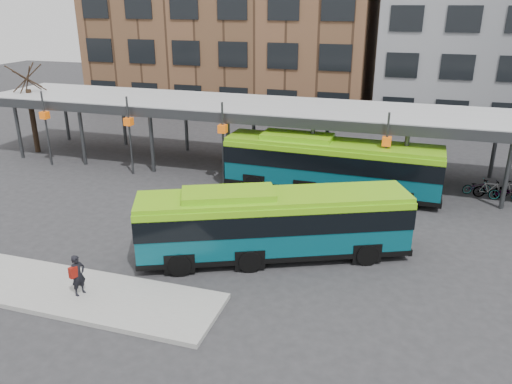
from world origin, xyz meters
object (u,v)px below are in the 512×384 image
at_px(bus_front, 273,222).
at_px(pedestrian, 78,275).
at_px(tree, 33,118).
at_px(bus_rear, 330,164).

height_order(bus_front, pedestrian, bus_front).
xyz_separation_m(tree, pedestrian, (14.36, -15.12, -1.47)).
relative_size(tree, bus_rear, 0.48).
bearing_deg(bus_rear, bus_front, -95.54).
relative_size(tree, pedestrian, 3.64).
distance_m(tree, bus_rear, 21.20).
height_order(tree, bus_front, tree).
height_order(tree, bus_rear, tree).
height_order(tree, pedestrian, tree).
bearing_deg(tree, pedestrian, -46.49).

